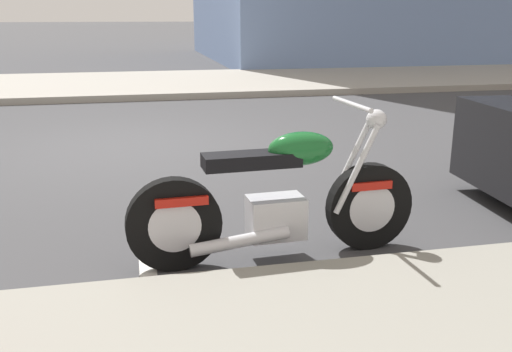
% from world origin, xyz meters
% --- Properties ---
extents(ground_plane, '(260.00, 260.00, 0.00)m').
position_xyz_m(ground_plane, '(0.00, 0.00, 0.00)').
color(ground_plane, '#3D3D3F').
extents(parking_stall_stripe, '(0.12, 2.20, 0.01)m').
position_xyz_m(parking_stall_stripe, '(0.00, -3.62, 0.00)').
color(parking_stall_stripe, silver).
rests_on(parking_stall_stripe, ground).
extents(parked_motorcycle, '(2.13, 0.62, 1.13)m').
position_xyz_m(parked_motorcycle, '(0.94, -3.90, 0.44)').
color(parked_motorcycle, black).
rests_on(parked_motorcycle, ground).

